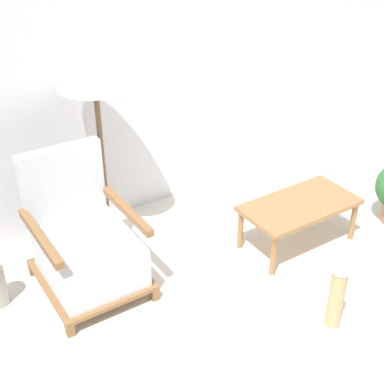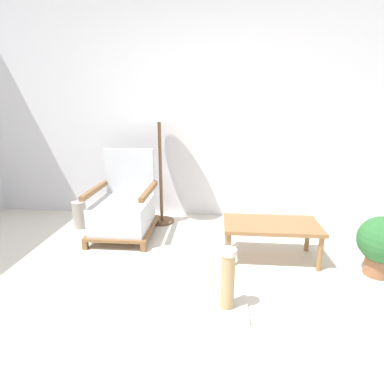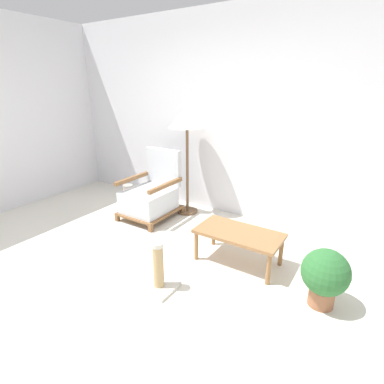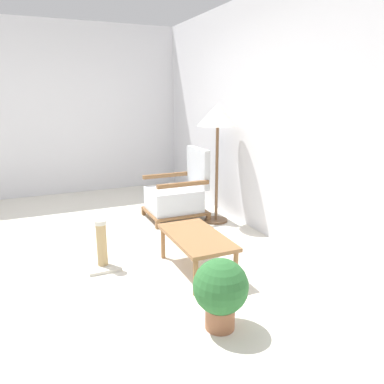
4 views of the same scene
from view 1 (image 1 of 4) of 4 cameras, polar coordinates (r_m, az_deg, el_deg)
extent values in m
plane|color=silver|center=(3.30, 15.18, -18.03)|extent=(14.00, 14.00, 0.00)
cube|color=silver|center=(4.10, -5.46, 15.35)|extent=(8.00, 0.06, 2.70)
cube|color=brown|center=(3.44, -12.90, -14.12)|extent=(0.05, 0.05, 0.09)
cube|color=brown|center=(3.60, -4.00, -10.79)|extent=(0.05, 0.05, 0.09)
cube|color=brown|center=(3.96, -16.65, -7.85)|extent=(0.05, 0.05, 0.09)
cube|color=brown|center=(4.10, -8.81, -5.26)|extent=(0.05, 0.05, 0.09)
cube|color=brown|center=(3.72, -10.73, -8.63)|extent=(0.64, 0.75, 0.03)
cube|color=silver|center=(3.61, -10.85, -6.84)|extent=(0.56, 0.65, 0.29)
cube|color=silver|center=(3.67, -13.64, 1.04)|extent=(0.56, 0.08, 0.51)
cube|color=brown|center=(3.40, -15.92, -4.63)|extent=(0.05, 0.69, 0.05)
cube|color=brown|center=(3.56, -7.10, -1.81)|extent=(0.05, 0.69, 0.05)
cylinder|color=brown|center=(4.20, -8.77, -4.82)|extent=(0.30, 0.30, 0.03)
cylinder|color=brown|center=(3.88, -9.47, 2.59)|extent=(0.04, 0.04, 1.20)
cone|color=silver|center=(3.59, -10.49, 12.98)|extent=(0.50, 0.50, 0.27)
cube|color=olive|center=(4.01, 11.43, -1.37)|extent=(0.87, 0.46, 0.04)
cylinder|color=olive|center=(3.77, 8.69, -6.70)|extent=(0.04, 0.04, 0.32)
cylinder|color=olive|center=(4.25, 16.80, -2.97)|extent=(0.04, 0.04, 0.32)
cylinder|color=olive|center=(4.00, 5.19, -3.98)|extent=(0.04, 0.04, 0.32)
cylinder|color=olive|center=(4.46, 13.27, -0.75)|extent=(0.04, 0.04, 0.32)
cube|color=beige|center=(3.54, 14.64, -13.55)|extent=(0.30, 0.30, 0.03)
cylinder|color=tan|center=(3.39, 15.13, -10.90)|extent=(0.10, 0.10, 0.41)
cylinder|color=beige|center=(3.25, 15.65, -7.94)|extent=(0.11, 0.11, 0.04)
camera|label=2|loc=(2.23, 54.53, -11.55)|focal=28.00mm
camera|label=3|loc=(3.62, 58.97, 5.39)|focal=28.00mm
camera|label=4|loc=(5.55, 47.20, 12.86)|focal=35.00mm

